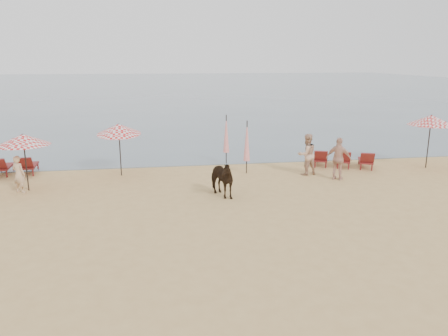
{
  "coord_description": "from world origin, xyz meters",
  "views": [
    {
      "loc": [
        -2.51,
        -10.97,
        5.15
      ],
      "look_at": [
        0.0,
        5.0,
        1.1
      ],
      "focal_mm": 35.0,
      "sensor_mm": 36.0,
      "label": 1
    }
  ],
  "objects_px": {
    "cow": "(220,178)",
    "umbrella_open_left_a": "(23,140)",
    "lounger_cluster_right": "(343,159)",
    "umbrella_open_right": "(431,120)",
    "umbrella_open_left_b": "(119,129)",
    "umbrella_closed_right": "(226,134)",
    "umbrella_closed_left": "(247,141)",
    "beachgoer_left": "(19,174)",
    "beachgoer_right_a": "(307,154)",
    "lounger_cluster_left": "(15,166)",
    "beachgoer_right_b": "(339,159)"
  },
  "relations": [
    {
      "from": "umbrella_open_right",
      "to": "beachgoer_right_b",
      "type": "bearing_deg",
      "value": -144.86
    },
    {
      "from": "umbrella_closed_right",
      "to": "beachgoer_right_b",
      "type": "height_order",
      "value": "umbrella_closed_right"
    },
    {
      "from": "lounger_cluster_left",
      "to": "umbrella_open_left_b",
      "type": "height_order",
      "value": "umbrella_open_left_b"
    },
    {
      "from": "lounger_cluster_right",
      "to": "umbrella_open_right",
      "type": "distance_m",
      "value": 4.46
    },
    {
      "from": "umbrella_open_left_a",
      "to": "umbrella_open_right",
      "type": "xyz_separation_m",
      "value": [
        18.09,
        1.01,
        0.25
      ]
    },
    {
      "from": "umbrella_closed_right",
      "to": "lounger_cluster_right",
      "type": "bearing_deg",
      "value": -15.9
    },
    {
      "from": "beachgoer_right_a",
      "to": "lounger_cluster_left",
      "type": "bearing_deg",
      "value": -23.17
    },
    {
      "from": "lounger_cluster_right",
      "to": "beachgoer_right_a",
      "type": "relative_size",
      "value": 1.68
    },
    {
      "from": "umbrella_closed_left",
      "to": "umbrella_closed_right",
      "type": "height_order",
      "value": "umbrella_closed_right"
    },
    {
      "from": "lounger_cluster_right",
      "to": "beachgoer_right_b",
      "type": "bearing_deg",
      "value": -97.19
    },
    {
      "from": "umbrella_open_left_a",
      "to": "umbrella_open_right",
      "type": "relative_size",
      "value": 0.9
    },
    {
      "from": "umbrella_open_left_b",
      "to": "umbrella_closed_left",
      "type": "relative_size",
      "value": 1.0
    },
    {
      "from": "cow",
      "to": "umbrella_open_left_a",
      "type": "bearing_deg",
      "value": 142.65
    },
    {
      "from": "cow",
      "to": "beachgoer_right_b",
      "type": "distance_m",
      "value": 5.69
    },
    {
      "from": "umbrella_open_left_a",
      "to": "umbrella_closed_left",
      "type": "relative_size",
      "value": 0.94
    },
    {
      "from": "umbrella_open_right",
      "to": "beachgoer_right_a",
      "type": "distance_m",
      "value": 6.38
    },
    {
      "from": "umbrella_open_left_b",
      "to": "beachgoer_right_a",
      "type": "relative_size",
      "value": 1.3
    },
    {
      "from": "lounger_cluster_right",
      "to": "umbrella_open_right",
      "type": "relative_size",
      "value": 1.23
    },
    {
      "from": "umbrella_open_left_b",
      "to": "cow",
      "type": "height_order",
      "value": "umbrella_open_left_b"
    },
    {
      "from": "cow",
      "to": "lounger_cluster_left",
      "type": "bearing_deg",
      "value": 129.37
    },
    {
      "from": "beachgoer_right_a",
      "to": "lounger_cluster_right",
      "type": "bearing_deg",
      "value": -169.56
    },
    {
      "from": "umbrella_open_left_a",
      "to": "umbrella_open_right",
      "type": "distance_m",
      "value": 18.12
    },
    {
      "from": "beachgoer_right_a",
      "to": "beachgoer_right_b",
      "type": "height_order",
      "value": "beachgoer_right_a"
    },
    {
      "from": "lounger_cluster_right",
      "to": "umbrella_closed_left",
      "type": "height_order",
      "value": "umbrella_closed_left"
    },
    {
      "from": "cow",
      "to": "beachgoer_right_b",
      "type": "relative_size",
      "value": 0.92
    },
    {
      "from": "beachgoer_right_a",
      "to": "umbrella_closed_right",
      "type": "bearing_deg",
      "value": -53.02
    },
    {
      "from": "umbrella_open_left_b",
      "to": "beachgoer_right_a",
      "type": "height_order",
      "value": "umbrella_open_left_b"
    },
    {
      "from": "lounger_cluster_left",
      "to": "beachgoer_right_b",
      "type": "relative_size",
      "value": 0.99
    },
    {
      "from": "umbrella_open_right",
      "to": "umbrella_closed_right",
      "type": "bearing_deg",
      "value": -173.34
    },
    {
      "from": "umbrella_open_left_b",
      "to": "umbrella_open_right",
      "type": "height_order",
      "value": "umbrella_open_right"
    },
    {
      "from": "umbrella_closed_left",
      "to": "beachgoer_right_b",
      "type": "relative_size",
      "value": 1.31
    },
    {
      "from": "cow",
      "to": "beachgoer_left",
      "type": "bearing_deg",
      "value": 144.81
    },
    {
      "from": "umbrella_open_left_b",
      "to": "beachgoer_right_b",
      "type": "height_order",
      "value": "umbrella_open_left_b"
    },
    {
      "from": "cow",
      "to": "beachgoer_right_a",
      "type": "xyz_separation_m",
      "value": [
        4.38,
        2.6,
        0.22
      ]
    },
    {
      "from": "lounger_cluster_right",
      "to": "lounger_cluster_left",
      "type": "bearing_deg",
      "value": -161.68
    },
    {
      "from": "umbrella_closed_right",
      "to": "cow",
      "type": "xyz_separation_m",
      "value": [
        -1.1,
        -5.21,
        -0.81
      ]
    },
    {
      "from": "umbrella_closed_left",
      "to": "beachgoer_left",
      "type": "height_order",
      "value": "umbrella_closed_left"
    },
    {
      "from": "umbrella_closed_left",
      "to": "umbrella_open_left_a",
      "type": "bearing_deg",
      "value": -171.73
    },
    {
      "from": "lounger_cluster_left",
      "to": "cow",
      "type": "height_order",
      "value": "cow"
    },
    {
      "from": "umbrella_closed_left",
      "to": "beachgoer_left",
      "type": "distance_m",
      "value": 9.63
    },
    {
      "from": "lounger_cluster_right",
      "to": "umbrella_closed_left",
      "type": "relative_size",
      "value": 1.29
    },
    {
      "from": "umbrella_closed_left",
      "to": "beachgoer_left",
      "type": "relative_size",
      "value": 1.64
    },
    {
      "from": "umbrella_closed_right",
      "to": "cow",
      "type": "distance_m",
      "value": 5.39
    },
    {
      "from": "umbrella_open_right",
      "to": "umbrella_closed_right",
      "type": "relative_size",
      "value": 1.04
    },
    {
      "from": "umbrella_closed_left",
      "to": "cow",
      "type": "relative_size",
      "value": 1.43
    },
    {
      "from": "lounger_cluster_right",
      "to": "umbrella_open_left_a",
      "type": "distance_m",
      "value": 14.31
    },
    {
      "from": "beachgoer_right_a",
      "to": "beachgoer_right_b",
      "type": "bearing_deg",
      "value": 122.09
    },
    {
      "from": "umbrella_closed_left",
      "to": "cow",
      "type": "bearing_deg",
      "value": -117.95
    },
    {
      "from": "umbrella_open_right",
      "to": "beachgoer_left",
      "type": "bearing_deg",
      "value": -155.98
    },
    {
      "from": "lounger_cluster_right",
      "to": "umbrella_open_left_b",
      "type": "bearing_deg",
      "value": -158.71
    }
  ]
}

